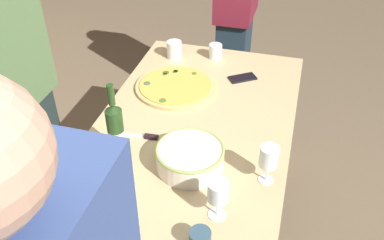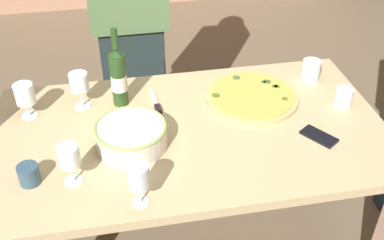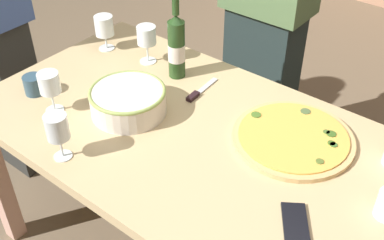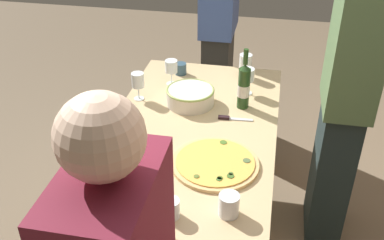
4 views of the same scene
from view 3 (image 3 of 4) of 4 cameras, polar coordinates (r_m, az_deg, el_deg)
dining_table at (r=1.75m, az=0.00°, el=-3.60°), size 1.60×0.90×0.75m
pizza at (r=1.67m, az=11.92°, el=-2.08°), size 0.42×0.42×0.03m
serving_bowl at (r=1.76m, az=-7.60°, el=2.34°), size 0.28×0.28×0.10m
wine_bottle at (r=1.91m, az=-1.86°, el=8.79°), size 0.07×0.07×0.36m
wine_glass_near_pizza at (r=2.15m, az=-10.39°, el=10.78°), size 0.08×0.08×0.16m
wine_glass_by_bottle at (r=1.79m, az=-16.57°, el=4.02°), size 0.08×0.08×0.16m
wine_glass_far_left at (r=1.56m, az=-15.74°, el=-0.93°), size 0.07×0.07×0.17m
wine_glass_far_right at (r=2.02m, az=-5.42°, el=9.87°), size 0.08×0.08×0.16m
cup_spare at (r=1.95m, az=-18.31°, el=3.99°), size 0.07×0.07×0.08m
cell_phone at (r=1.41m, az=12.15°, el=-11.86°), size 0.14×0.16×0.01m
pizza_knife at (r=1.87m, az=0.77°, el=3.31°), size 0.03×0.19×0.02m
person_guest_left at (r=2.26m, az=9.06°, el=13.70°), size 0.39×0.24×1.76m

